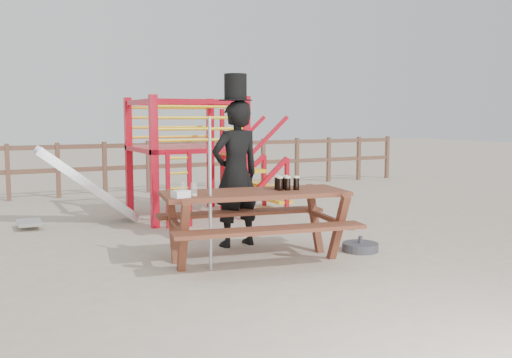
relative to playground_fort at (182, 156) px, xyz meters
name	(u,v)px	position (x,y,z in m)	size (l,w,h in m)	color
ground	(272,264)	(-0.12, -3.58, -1.07)	(60.00, 60.00, 0.00)	#B8A78F
back_fence	(127,162)	(-0.12, 3.42, -0.34)	(15.09, 0.09, 1.20)	brown
playground_fort	(182,156)	(0.00, 0.00, 0.00)	(4.71, 1.84, 2.10)	red
picnic_table	(255,217)	(-0.24, -3.36, -0.53)	(2.43, 1.86, 0.86)	brown
man_with_hat	(236,170)	(-0.10, -2.50, -0.03)	(0.77, 0.56, 2.32)	black
metal_pole	(210,194)	(-0.87, -3.48, -0.19)	(0.04, 0.04, 1.76)	#B2B2B7
parasol_base	(360,247)	(1.22, -3.53, -1.02)	(0.47, 0.47, 0.20)	#37373C
paper_bag	(181,194)	(-1.22, -3.47, -0.17)	(0.18, 0.14, 0.08)	white
stout_pints	(285,183)	(0.16, -3.40, -0.13)	(0.28, 0.22, 0.17)	black
empty_glasses	(189,189)	(-1.08, -3.34, -0.14)	(0.15, 0.21, 0.15)	silver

